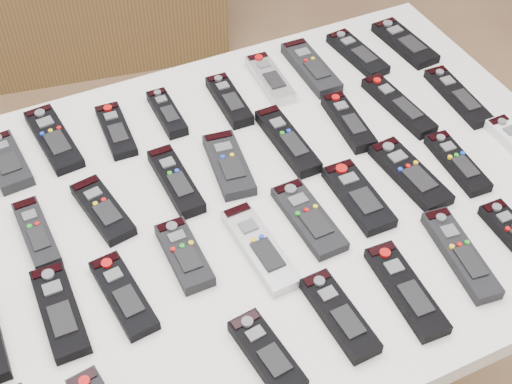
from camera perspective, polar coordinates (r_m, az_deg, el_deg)
name	(u,v)px	position (r m, az deg, el deg)	size (l,w,h in m)	color
table	(256,221)	(1.34, 0.00, -2.30)	(1.25, 0.88, 0.78)	white
remote_1	(7,162)	(1.43, -19.32, 2.29)	(0.06, 0.15, 0.02)	black
remote_2	(54,139)	(1.45, -15.88, 4.11)	(0.06, 0.19, 0.02)	black
remote_3	(116,130)	(1.45, -11.14, 4.86)	(0.05, 0.16, 0.02)	black
remote_4	(167,113)	(1.47, -7.14, 6.29)	(0.04, 0.14, 0.02)	black
remote_5	(229,100)	(1.49, -2.16, 7.33)	(0.05, 0.16, 0.02)	black
remote_6	(270,79)	(1.54, 1.12, 9.03)	(0.05, 0.16, 0.02)	#B7B7BC
remote_7	(311,68)	(1.58, 4.43, 9.89)	(0.06, 0.19, 0.02)	black
remote_8	(357,54)	(1.64, 8.11, 10.90)	(0.05, 0.17, 0.02)	black
remote_9	(405,43)	(1.69, 11.81, 11.60)	(0.06, 0.18, 0.02)	black
remote_10	(37,234)	(1.29, -17.15, -3.20)	(0.05, 0.16, 0.02)	black
remote_11	(103,210)	(1.29, -12.16, -1.39)	(0.05, 0.16, 0.02)	black
remote_12	(176,181)	(1.32, -6.43, 0.89)	(0.05, 0.17, 0.02)	black
remote_13	(229,165)	(1.35, -2.19, 2.21)	(0.06, 0.17, 0.02)	black
remote_14	(287,141)	(1.39, 2.53, 4.11)	(0.05, 0.19, 0.02)	black
remote_15	(348,122)	(1.45, 7.39, 5.58)	(0.05, 0.17, 0.02)	black
remote_16	(398,105)	(1.50, 11.32, 6.81)	(0.05, 0.20, 0.02)	black
remote_17	(458,96)	(1.56, 15.85, 7.37)	(0.05, 0.19, 0.02)	black
remote_19	(60,311)	(1.17, -15.43, -9.16)	(0.06, 0.18, 0.02)	black
remote_20	(124,295)	(1.17, -10.55, -8.09)	(0.05, 0.17, 0.02)	black
remote_21	(184,255)	(1.20, -5.76, -5.02)	(0.05, 0.15, 0.02)	black
remote_22	(260,247)	(1.21, 0.32, -4.46)	(0.05, 0.20, 0.02)	#B7B7BC
remote_23	(309,218)	(1.26, 4.23, -2.11)	(0.06, 0.18, 0.02)	black
remote_24	(358,197)	(1.30, 8.18, -0.37)	(0.06, 0.17, 0.02)	black
remote_25	(410,174)	(1.36, 12.21, 1.40)	(0.06, 0.19, 0.02)	black
remote_26	(457,163)	(1.40, 15.80, 2.25)	(0.05, 0.16, 0.02)	black
remote_30	(267,354)	(1.09, 0.87, -12.84)	(0.05, 0.15, 0.02)	black
remote_31	(339,315)	(1.13, 6.69, -9.76)	(0.05, 0.16, 0.02)	black
remote_32	(406,290)	(1.18, 11.91, -7.67)	(0.05, 0.19, 0.02)	black
remote_33	(461,254)	(1.25, 16.05, -4.80)	(0.05, 0.19, 0.02)	black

